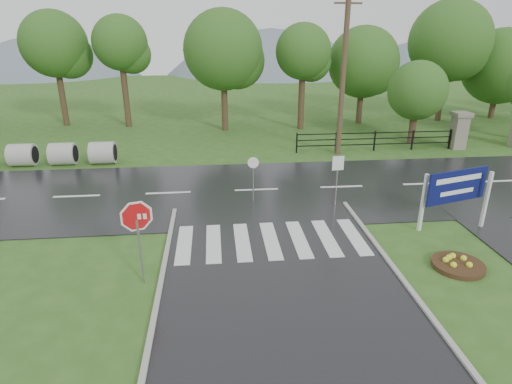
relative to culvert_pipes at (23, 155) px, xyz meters
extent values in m
plane|color=#305B1E|center=(12.13, -15.00, -0.60)|extent=(120.00, 120.00, 0.00)
cube|color=black|center=(12.13, -5.00, -0.60)|extent=(90.00, 8.00, 0.04)
cube|color=silver|center=(9.13, -10.00, -0.54)|extent=(0.50, 2.80, 0.02)
cube|color=silver|center=(10.13, -10.00, -0.54)|extent=(0.50, 2.80, 0.02)
cube|color=silver|center=(11.13, -10.00, -0.54)|extent=(0.50, 2.80, 0.02)
cube|color=silver|center=(12.13, -10.00, -0.54)|extent=(0.50, 2.80, 0.02)
cube|color=silver|center=(13.13, -10.00, -0.54)|extent=(0.50, 2.80, 0.02)
cube|color=silver|center=(14.13, -10.00, -0.54)|extent=(0.50, 2.80, 0.02)
cube|color=silver|center=(15.13, -10.00, -0.54)|extent=(0.50, 2.80, 0.02)
cube|color=gray|center=(25.13, 1.00, 0.40)|extent=(0.80, 0.80, 2.00)
cube|color=#6B6659|center=(25.13, 1.00, 1.52)|extent=(1.00, 1.00, 0.24)
cube|color=black|center=(19.88, 1.00, -0.20)|extent=(9.50, 0.05, 0.05)
cube|color=black|center=(19.88, 1.00, 0.15)|extent=(9.50, 0.05, 0.05)
cube|color=black|center=(19.88, 1.00, 0.50)|extent=(9.50, 0.05, 0.05)
cube|color=black|center=(15.13, 1.00, 0.00)|extent=(0.08, 0.08, 1.20)
cube|color=black|center=(24.63, 1.00, 0.00)|extent=(0.08, 0.08, 1.20)
sphere|color=slate|center=(-15.87, 50.00, -15.00)|extent=(40.00, 40.00, 40.00)
sphere|color=slate|center=(20.13, 50.00, -17.88)|extent=(48.00, 48.00, 48.00)
sphere|color=slate|center=(48.13, 50.00, -13.56)|extent=(36.00, 36.00, 36.00)
cylinder|color=#9E9B93|center=(0.00, 0.00, 0.00)|extent=(1.30, 1.20, 1.20)
cylinder|color=#9E9B93|center=(2.10, 0.00, 0.00)|extent=(1.30, 1.20, 1.20)
cylinder|color=#9E9B93|center=(4.20, 0.00, 0.00)|extent=(1.30, 1.20, 1.20)
cube|color=#939399|center=(8.06, -12.16, 0.42)|extent=(0.06, 0.06, 2.04)
cylinder|color=white|center=(8.06, -12.15, 1.54)|extent=(1.17, 0.39, 1.22)
cylinder|color=red|center=(8.06, -12.16, 1.54)|extent=(1.02, 0.35, 1.06)
cube|color=silver|center=(17.71, -9.65, 0.50)|extent=(0.14, 0.14, 2.20)
cube|color=silver|center=(20.13, -9.65, 0.50)|extent=(0.14, 0.14, 2.20)
cube|color=#0C1051|center=(18.92, -9.65, 1.11)|extent=(2.56, 0.80, 1.21)
cube|color=white|center=(18.92, -9.69, 1.38)|extent=(2.01, 0.59, 0.20)
cube|color=white|center=(18.92, -9.69, 0.89)|extent=(1.48, 0.44, 0.17)
cylinder|color=#332111|center=(17.73, -12.29, -0.52)|extent=(1.59, 1.59, 0.16)
cube|color=#939399|center=(15.23, -7.11, 0.43)|extent=(0.04, 0.04, 2.05)
cube|color=white|center=(15.23, -7.13, 1.29)|extent=(0.49, 0.06, 0.59)
cylinder|color=#939399|center=(11.85, -6.35, 0.34)|extent=(0.06, 0.06, 1.87)
cylinder|color=white|center=(11.85, -6.37, 1.18)|extent=(0.47, 0.06, 0.47)
cylinder|color=#473523|center=(17.50, 0.50, 3.83)|extent=(0.30, 0.30, 8.86)
cube|color=brown|center=(17.50, 0.50, 7.57)|extent=(1.57, 0.35, 0.10)
cylinder|color=#3D2B1C|center=(22.88, 2.50, 0.79)|extent=(0.47, 0.47, 2.79)
sphere|color=#29581B|center=(22.88, 2.50, 2.75)|extent=(3.62, 3.62, 3.62)
camera|label=1|loc=(10.29, -23.22, 6.47)|focal=30.00mm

